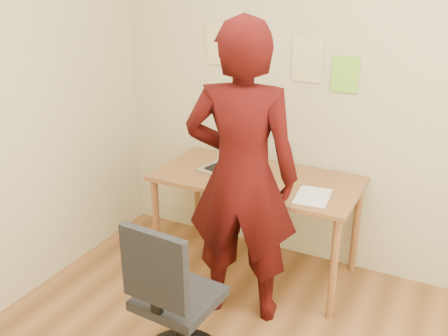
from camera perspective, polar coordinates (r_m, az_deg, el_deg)
The scene contains 10 objects.
room at distance 1.87m, azimuth 1.03°, elevation -0.77°, with size 3.58×3.58×2.78m.
desk at distance 3.48m, azimuth 3.74°, elevation -2.33°, with size 1.40×0.70×0.74m.
laptop at distance 3.54m, azimuth 0.61°, elevation 0.58°, with size 0.40×0.37×0.24m.
paper_sheet at distance 3.19m, azimuth 10.11°, elevation -3.18°, with size 0.21×0.29×0.00m, color white.
phone at distance 3.22m, azimuth 4.60°, elevation -2.64°, with size 0.09×0.13×0.01m.
wall_note_left at distance 3.74m, azimuth -0.54°, elevation 13.99°, with size 0.21×0.00×0.30m, color #E5D289.
wall_note_mid at distance 3.50m, azimuth 9.51°, elevation 12.10°, with size 0.21×0.00×0.30m, color #E5D289.
wall_note_right at distance 3.44m, azimuth 13.66°, elevation 10.34°, with size 0.18×0.00×0.24m, color #8ADE32.
office_chair at distance 2.77m, azimuth -5.87°, elevation -15.68°, with size 0.47×0.47×0.91m.
person at distance 2.94m, azimuth 2.03°, elevation -1.02°, with size 0.68×0.45×1.86m, color #360807.
Camera 1 is at (0.75, -1.56, 2.06)m, focal length 40.00 mm.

